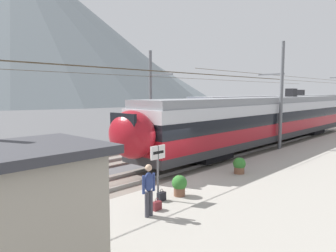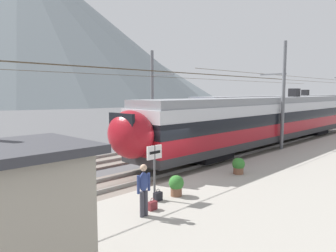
# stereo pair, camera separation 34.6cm
# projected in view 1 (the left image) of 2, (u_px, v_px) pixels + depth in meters

# --- Properties ---
(ground_plane) EXTENTS (400.00, 400.00, 0.00)m
(ground_plane) POSITION_uv_depth(u_px,v_px,m) (169.00, 182.00, 15.14)
(ground_plane) COLOR #565659
(platform_slab) EXTENTS (120.00, 8.03, 0.29)m
(platform_slab) POSITION_uv_depth(u_px,v_px,m) (261.00, 202.00, 11.89)
(platform_slab) COLOR #A39E93
(platform_slab) RESTS_ON ground
(track_near) EXTENTS (120.00, 3.00, 0.28)m
(track_near) POSITION_uv_depth(u_px,v_px,m) (152.00, 176.00, 15.92)
(track_near) COLOR slate
(track_near) RESTS_ON ground
(track_far) EXTENTS (120.00, 3.00, 0.28)m
(track_far) POSITION_uv_depth(u_px,v_px,m) (98.00, 162.00, 19.09)
(track_far) COLOR slate
(track_far) RESTS_ON ground
(train_near_platform) EXTENTS (28.32, 2.87, 4.27)m
(train_near_platform) POSITION_uv_depth(u_px,v_px,m) (266.00, 118.00, 24.45)
(train_near_platform) COLOR #2D2D30
(train_near_platform) RESTS_ON track_near
(train_far_track) EXTENTS (34.57, 2.88, 4.27)m
(train_far_track) POSITION_uv_depth(u_px,v_px,m) (282.00, 109.00, 37.36)
(train_far_track) COLOR #2D2D30
(train_far_track) RESTS_ON track_far
(catenary_mast_mid) EXTENTS (48.30, 1.94, 7.74)m
(catenary_mast_mid) POSITION_uv_depth(u_px,v_px,m) (280.00, 95.00, 22.46)
(catenary_mast_mid) COLOR slate
(catenary_mast_mid) RESTS_ON ground
(catenary_mast_far_side) EXTENTS (48.30, 2.47, 7.42)m
(catenary_mast_far_side) POSITION_uv_depth(u_px,v_px,m) (152.00, 97.00, 24.69)
(catenary_mast_far_side) COLOR slate
(catenary_mast_far_side) RESTS_ON ground
(platform_sign) EXTENTS (0.70, 0.08, 2.01)m
(platform_sign) POSITION_uv_depth(u_px,v_px,m) (158.00, 160.00, 11.63)
(platform_sign) COLOR #59595B
(platform_sign) RESTS_ON platform_slab
(passenger_walking) EXTENTS (0.53, 0.22, 1.69)m
(passenger_walking) POSITION_uv_depth(u_px,v_px,m) (149.00, 188.00, 10.05)
(passenger_walking) COLOR #383842
(passenger_walking) RESTS_ON platform_slab
(handbag_beside_passenger) EXTENTS (0.32, 0.18, 0.42)m
(handbag_beside_passenger) POSITION_uv_depth(u_px,v_px,m) (157.00, 206.00, 10.69)
(handbag_beside_passenger) COLOR maroon
(handbag_beside_passenger) RESTS_ON platform_slab
(handbag_near_sign) EXTENTS (0.32, 0.18, 0.45)m
(handbag_near_sign) POSITION_uv_depth(u_px,v_px,m) (161.00, 196.00, 11.59)
(handbag_near_sign) COLOR black
(handbag_near_sign) RESTS_ON platform_slab
(potted_plant_platform_edge) EXTENTS (0.61, 0.61, 0.80)m
(potted_plant_platform_edge) POSITION_uv_depth(u_px,v_px,m) (239.00, 165.00, 15.46)
(potted_plant_platform_edge) COLOR brown
(potted_plant_platform_edge) RESTS_ON platform_slab
(potted_plant_by_shelter) EXTENTS (0.58, 0.58, 0.80)m
(potted_plant_by_shelter) POSITION_uv_depth(u_px,v_px,m) (179.00, 184.00, 12.12)
(potted_plant_by_shelter) COLOR brown
(potted_plant_by_shelter) RESTS_ON platform_slab
(mountain_central_peak) EXTENTS (176.60, 176.60, 72.30)m
(mountain_central_peak) POSITION_uv_depth(u_px,v_px,m) (14.00, 24.00, 150.06)
(mountain_central_peak) COLOR slate
(mountain_central_peak) RESTS_ON ground
(mountain_right_ridge) EXTENTS (172.31, 172.31, 52.82)m
(mountain_right_ridge) POSITION_uv_depth(u_px,v_px,m) (93.00, 62.00, 234.05)
(mountain_right_ridge) COLOR slate
(mountain_right_ridge) RESTS_ON ground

